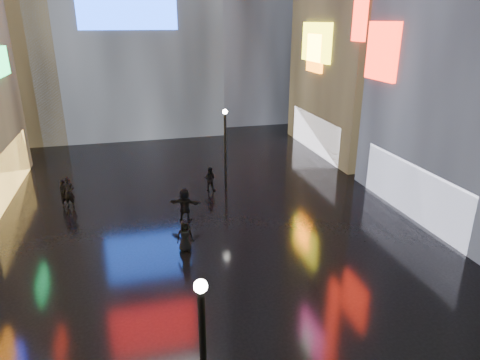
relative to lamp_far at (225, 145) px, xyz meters
name	(u,v)px	position (x,y,z in m)	size (l,w,h in m)	color
ground	(204,215)	(-2.06, -3.54, -2.94)	(140.00, 140.00, 0.00)	black
lamp_far	(225,145)	(0.00, 0.00, 0.00)	(0.30, 0.30, 5.20)	black
pedestrian_4	(185,236)	(-3.62, -7.27, -2.16)	(0.77, 0.50, 1.57)	black
pedestrian_5	(185,205)	(-3.17, -3.98, -2.01)	(1.73, 0.55, 1.86)	black
pedestrian_6	(64,193)	(-9.71, -0.32, -2.12)	(0.60, 0.40, 1.65)	black
pedestrian_7	(210,179)	(-1.04, 0.05, -2.17)	(0.75, 0.58, 1.54)	black
umbrella_2	(184,213)	(-3.62, -7.27, -0.97)	(0.89, 0.90, 0.81)	black
pedestrian_8	(69,193)	(-9.43, -0.51, -2.03)	(0.67, 0.44, 1.83)	black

